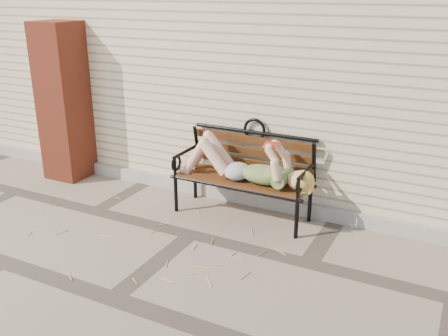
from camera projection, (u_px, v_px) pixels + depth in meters
The scene contains 7 objects.
ground at pixel (191, 235), 5.10m from camera, with size 80.00×80.00×0.00m, color gray.
house_wall at pixel (296, 53), 7.10m from camera, with size 8.00×4.00×3.00m, color beige.
foundation_strip at pixel (232, 195), 5.89m from camera, with size 8.00×0.10×0.15m, color #9F9A90.
brick_pillar at pixel (64, 102), 6.37m from camera, with size 0.50×0.50×2.00m, color maroon.
garden_bench at pixel (246, 164), 5.40m from camera, with size 1.61×0.64×1.04m.
reading_woman at pixel (242, 164), 5.28m from camera, with size 1.52×0.34×0.48m.
straw_scatter at pixel (151, 247), 4.86m from camera, with size 2.89×1.58×0.01m.
Camera 1 is at (2.37, -3.91, 2.39)m, focal length 40.00 mm.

